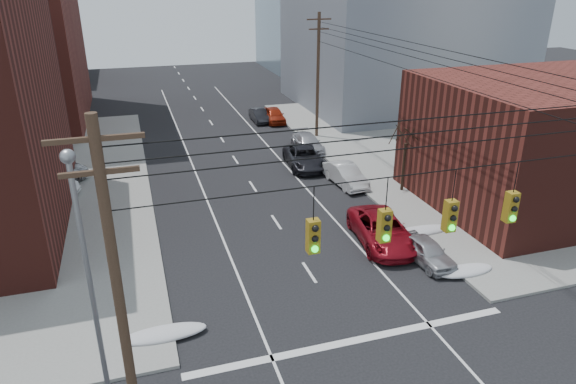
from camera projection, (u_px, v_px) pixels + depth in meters
sidewalk_ne at (535, 140)px, 46.40m from camera, size 40.00×40.00×0.15m
building_storefront at (555, 142)px, 32.74m from camera, size 16.00×12.00×8.00m
utility_pole_left at (121, 309)px, 13.34m from camera, size 2.20×0.28×11.00m
utility_pole_far at (318, 74)px, 45.27m from camera, size 2.20×0.28×11.00m
traffic_signals at (418, 219)px, 15.13m from camera, size 17.00×0.42×2.02m
street_light at (87, 266)px, 15.80m from camera, size 0.44×0.44×9.32m
bare_tree at (404, 160)px, 34.60m from camera, size 2.09×2.20×4.93m
snow_nw at (164, 334)px, 21.09m from camera, size 3.50×1.08×0.42m
snow_ne at (466, 271)px, 25.59m from camera, size 3.00×1.08×0.42m
snow_east_far at (419, 231)px, 29.54m from camera, size 4.00×1.08×0.42m
red_pickup at (382, 230)px, 28.38m from camera, size 3.34×6.05×1.60m
parked_car_a at (427, 251)px, 26.54m from camera, size 1.79×3.90×1.29m
parked_car_b at (346, 175)px, 36.43m from camera, size 1.95×4.62×1.48m
parked_car_c at (304, 157)px, 39.87m from camera, size 3.05×5.72×1.53m
parked_car_d at (308, 143)px, 43.63m from camera, size 1.98×4.78×1.38m
parked_car_e at (274, 115)px, 52.09m from camera, size 2.02×4.48×1.49m
parked_car_f at (259, 115)px, 52.32m from camera, size 1.41×3.95×1.30m
lot_car_a at (43, 187)px, 33.96m from camera, size 4.63×2.50×1.45m
lot_car_b at (49, 173)px, 36.42m from camera, size 5.75×3.57×1.48m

